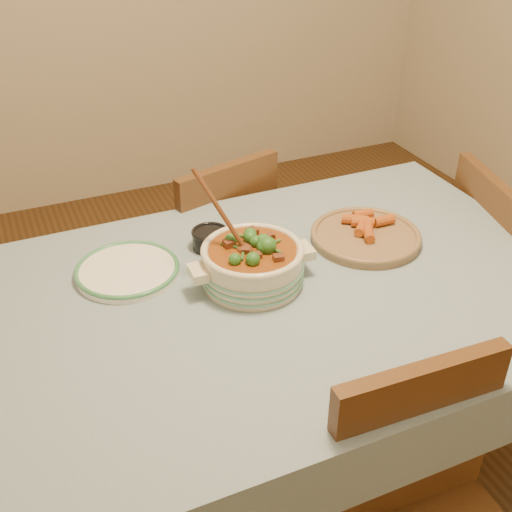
{
  "coord_description": "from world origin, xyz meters",
  "views": [
    {
      "loc": [
        -0.59,
        -1.24,
        1.74
      ],
      "look_at": [
        -0.03,
        0.04,
        0.85
      ],
      "focal_mm": 45.0,
      "sensor_mm": 36.0,
      "label": 1
    }
  ],
  "objects_px": {
    "chair_right": "(499,271)",
    "condiment_bowl": "(210,238)",
    "white_plate": "(127,270)",
    "stew_casserole": "(252,261)",
    "fried_plate": "(366,234)",
    "dining_table": "(271,319)",
    "chair_far": "(213,248)"
  },
  "relations": [
    {
      "from": "stew_casserole",
      "to": "fried_plate",
      "type": "relative_size",
      "value": 0.96
    },
    {
      "from": "stew_casserole",
      "to": "white_plate",
      "type": "height_order",
      "value": "stew_casserole"
    },
    {
      "from": "dining_table",
      "to": "white_plate",
      "type": "xyz_separation_m",
      "value": [
        -0.33,
        0.23,
        0.1
      ]
    },
    {
      "from": "fried_plate",
      "to": "chair_far",
      "type": "xyz_separation_m",
      "value": [
        -0.28,
        0.55,
        -0.29
      ]
    },
    {
      "from": "fried_plate",
      "to": "chair_right",
      "type": "bearing_deg",
      "value": 0.63
    },
    {
      "from": "chair_right",
      "to": "stew_casserole",
      "type": "bearing_deg",
      "value": 107.94
    },
    {
      "from": "chair_far",
      "to": "condiment_bowl",
      "type": "bearing_deg",
      "value": 54.73
    },
    {
      "from": "white_plate",
      "to": "condiment_bowl",
      "type": "distance_m",
      "value": 0.26
    },
    {
      "from": "stew_casserole",
      "to": "fried_plate",
      "type": "height_order",
      "value": "stew_casserole"
    },
    {
      "from": "dining_table",
      "to": "chair_far",
      "type": "distance_m",
      "value": 0.7
    },
    {
      "from": "dining_table",
      "to": "white_plate",
      "type": "relative_size",
      "value": 4.81
    },
    {
      "from": "fried_plate",
      "to": "chair_right",
      "type": "distance_m",
      "value": 0.65
    },
    {
      "from": "chair_far",
      "to": "chair_right",
      "type": "relative_size",
      "value": 1.0
    },
    {
      "from": "dining_table",
      "to": "chair_far",
      "type": "bearing_deg",
      "value": 83.34
    },
    {
      "from": "dining_table",
      "to": "condiment_bowl",
      "type": "bearing_deg",
      "value": 104.38
    },
    {
      "from": "dining_table",
      "to": "fried_plate",
      "type": "bearing_deg",
      "value": 18.7
    },
    {
      "from": "condiment_bowl",
      "to": "fried_plate",
      "type": "distance_m",
      "value": 0.46
    },
    {
      "from": "chair_far",
      "to": "chair_right",
      "type": "height_order",
      "value": "chair_far"
    },
    {
      "from": "condiment_bowl",
      "to": "chair_far",
      "type": "relative_size",
      "value": 0.16
    },
    {
      "from": "dining_table",
      "to": "chair_right",
      "type": "distance_m",
      "value": 0.97
    },
    {
      "from": "dining_table",
      "to": "fried_plate",
      "type": "xyz_separation_m",
      "value": [
        0.36,
        0.12,
        0.11
      ]
    },
    {
      "from": "stew_casserole",
      "to": "condiment_bowl",
      "type": "bearing_deg",
      "value": 100.52
    },
    {
      "from": "white_plate",
      "to": "stew_casserole",
      "type": "bearing_deg",
      "value": -30.52
    },
    {
      "from": "stew_casserole",
      "to": "chair_far",
      "type": "xyz_separation_m",
      "value": [
        0.11,
        0.62,
        -0.34
      ]
    },
    {
      "from": "condiment_bowl",
      "to": "chair_right",
      "type": "bearing_deg",
      "value": -8.07
    },
    {
      "from": "white_plate",
      "to": "fried_plate",
      "type": "distance_m",
      "value": 0.7
    },
    {
      "from": "white_plate",
      "to": "condiment_bowl",
      "type": "height_order",
      "value": "condiment_bowl"
    },
    {
      "from": "condiment_bowl",
      "to": "chair_far",
      "type": "bearing_deg",
      "value": 69.61
    },
    {
      "from": "condiment_bowl",
      "to": "dining_table",
      "type": "bearing_deg",
      "value": -75.62
    },
    {
      "from": "dining_table",
      "to": "stew_casserole",
      "type": "bearing_deg",
      "value": 117.08
    },
    {
      "from": "chair_right",
      "to": "condiment_bowl",
      "type": "bearing_deg",
      "value": 95.77
    },
    {
      "from": "chair_right",
      "to": "fried_plate",
      "type": "bearing_deg",
      "value": 104.48
    }
  ]
}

